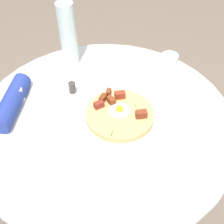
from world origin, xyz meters
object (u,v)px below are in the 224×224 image
(bread_plate, at_px, (52,147))
(water_bottle, at_px, (68,35))
(pizza_plate, at_px, (120,117))
(fork, at_px, (46,79))
(breakfast_pizza, at_px, (120,113))
(water_glass, at_px, (168,67))
(knife, at_px, (55,79))
(dining_table, at_px, (105,141))
(salt_shaker, at_px, (20,95))
(pepper_shaker, at_px, (72,88))

(bread_plate, relative_size, water_bottle, 0.64)
(pizza_plate, distance_m, fork, 0.38)
(pizza_plate, distance_m, water_bottle, 0.43)
(breakfast_pizza, bearing_deg, water_glass, -50.58)
(bread_plate, xyz_separation_m, knife, (0.36, -0.01, 0.00))
(dining_table, height_order, salt_shaker, salt_shaker)
(water_bottle, xyz_separation_m, pepper_shaker, (-0.21, 0.01, -0.11))
(fork, xyz_separation_m, water_glass, (-0.07, -0.50, 0.05))
(knife, bearing_deg, pepper_shaker, 53.14)
(fork, bearing_deg, knife, 90.00)
(fork, distance_m, water_glass, 0.51)
(breakfast_pizza, distance_m, water_glass, 0.31)
(salt_shaker, distance_m, pepper_shaker, 0.20)
(bread_plate, height_order, water_glass, water_glass)
(breakfast_pizza, bearing_deg, bread_plate, 112.20)
(knife, relative_size, water_glass, 1.53)
(dining_table, relative_size, knife, 5.31)
(water_bottle, distance_m, pepper_shaker, 0.24)
(breakfast_pizza, distance_m, knife, 0.35)
(breakfast_pizza, relative_size, water_bottle, 0.91)
(pizza_plate, bearing_deg, pepper_shaker, 42.86)
(pizza_plate, distance_m, breakfast_pizza, 0.02)
(knife, distance_m, water_glass, 0.48)
(dining_table, xyz_separation_m, fork, (0.23, 0.22, 0.18))
(pizza_plate, bearing_deg, bread_plate, 111.51)
(breakfast_pizza, bearing_deg, pizza_plate, -170.72)
(water_glass, relative_size, pepper_shaker, 2.50)
(dining_table, bearing_deg, salt_shaker, 68.56)
(breakfast_pizza, relative_size, salt_shaker, 4.43)
(water_glass, xyz_separation_m, salt_shaker, (-0.04, 0.60, -0.03))
(breakfast_pizza, distance_m, water_bottle, 0.42)
(dining_table, height_order, bread_plate, bread_plate)
(breakfast_pizza, bearing_deg, salt_shaker, 66.73)
(dining_table, height_order, water_bottle, water_bottle)
(pepper_shaker, bearing_deg, bread_plate, 162.90)
(bread_plate, bearing_deg, water_bottle, -10.56)
(breakfast_pizza, xyz_separation_m, water_bottle, (0.38, 0.15, 0.11))
(water_glass, bearing_deg, salt_shaker, 93.74)
(water_bottle, relative_size, pepper_shaker, 5.79)
(pizza_plate, relative_size, salt_shaker, 5.37)
(water_glass, bearing_deg, fork, 81.83)
(fork, height_order, knife, same)
(bread_plate, relative_size, pepper_shaker, 3.71)
(knife, bearing_deg, pizza_plate, 55.63)
(breakfast_pizza, xyz_separation_m, salt_shaker, (0.16, 0.36, 0.00))
(dining_table, xyz_separation_m, knife, (0.22, 0.18, 0.18))
(bread_plate, xyz_separation_m, fork, (0.37, 0.02, 0.00))
(dining_table, height_order, pizza_plate, pizza_plate)
(knife, bearing_deg, fork, -90.00)
(knife, height_order, pepper_shaker, pepper_shaker)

